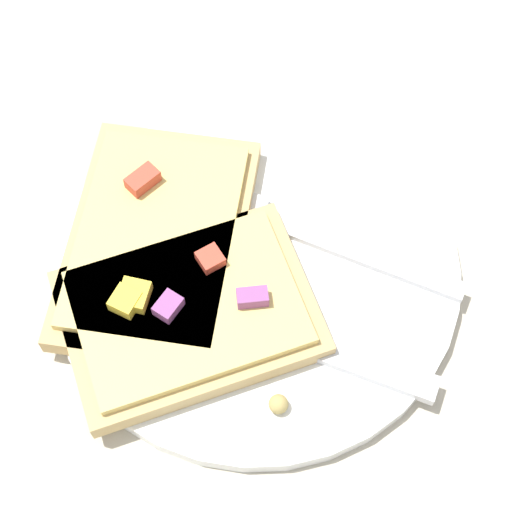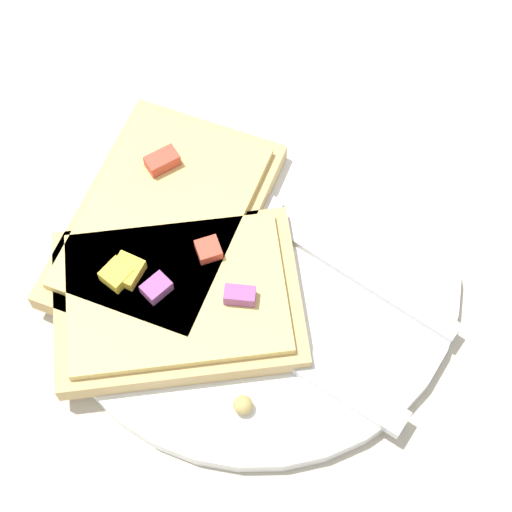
{
  "view_description": "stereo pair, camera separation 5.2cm",
  "coord_description": "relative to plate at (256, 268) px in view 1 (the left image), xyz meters",
  "views": [
    {
      "loc": [
        0.01,
        -0.24,
        0.49
      ],
      "look_at": [
        0.0,
        0.0,
        0.02
      ],
      "focal_mm": 60.0,
      "sensor_mm": 36.0,
      "label": 1
    },
    {
      "loc": [
        0.07,
        -0.23,
        0.49
      ],
      "look_at": [
        0.0,
        0.0,
        0.02
      ],
      "focal_mm": 60.0,
      "sensor_mm": 36.0,
      "label": 2
    }
  ],
  "objects": [
    {
      "name": "crumb_scatter",
      "position": [
        0.02,
        -0.08,
        0.01
      ],
      "size": [
        0.03,
        0.1,
        0.01
      ],
      "color": "#DFAC61",
      "rests_on": "plate"
    },
    {
      "name": "ground_plane",
      "position": [
        0.0,
        0.0,
        -0.01
      ],
      "size": [
        4.0,
        4.0,
        0.0
      ],
      "primitive_type": "plane",
      "color": "#BCB29E"
    },
    {
      "name": "knife",
      "position": [
        0.02,
        -0.05,
        0.01
      ],
      "size": [
        0.21,
        0.08,
        0.01
      ],
      "rotation": [
        0.0,
        0.0,
        9.11
      ],
      "color": "silver",
      "rests_on": "plate"
    },
    {
      "name": "plate",
      "position": [
        0.0,
        0.0,
        0.0
      ],
      "size": [
        0.25,
        0.25,
        0.01
      ],
      "color": "white",
      "rests_on": "ground"
    },
    {
      "name": "fork",
      "position": [
        0.02,
        0.03,
        0.01
      ],
      "size": [
        0.21,
        0.09,
        0.01
      ],
      "rotation": [
        0.0,
        0.0,
        9.07
      ],
      "color": "silver",
      "rests_on": "plate"
    },
    {
      "name": "pizza_slice_corner",
      "position": [
        -0.04,
        -0.04,
        0.02
      ],
      "size": [
        0.18,
        0.15,
        0.03
      ],
      "rotation": [
        0.0,
        0.0,
        0.4
      ],
      "color": "tan",
      "rests_on": "plate"
    },
    {
      "name": "pizza_slice_main",
      "position": [
        -0.06,
        0.01,
        0.02
      ],
      "size": [
        0.12,
        0.17,
        0.03
      ],
      "rotation": [
        0.0,
        0.0,
        4.62
      ],
      "color": "tan",
      "rests_on": "plate"
    }
  ]
}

